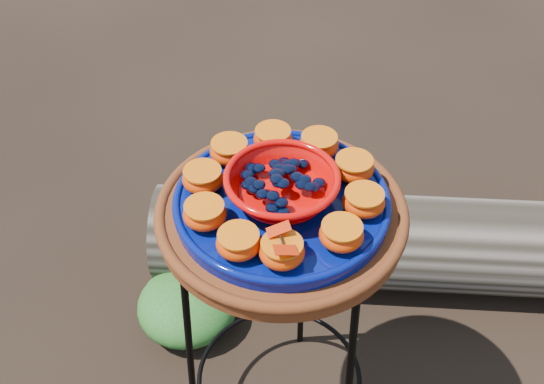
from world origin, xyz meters
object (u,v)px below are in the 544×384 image
(terracotta_saucer, at_px, (281,216))
(red_bowl, at_px, (282,188))
(cobalt_plate, at_px, (282,204))
(driftwood_log, at_px, (411,243))
(plant_stand, at_px, (280,330))

(terracotta_saucer, distance_m, red_bowl, 0.07)
(cobalt_plate, distance_m, red_bowl, 0.04)
(red_bowl, distance_m, driftwood_log, 0.88)
(plant_stand, relative_size, terracotta_saucer, 1.50)
(plant_stand, xyz_separation_m, red_bowl, (0.00, 0.00, 0.44))
(cobalt_plate, distance_m, driftwood_log, 0.86)
(cobalt_plate, xyz_separation_m, red_bowl, (0.00, 0.00, 0.04))
(terracotta_saucer, relative_size, driftwood_log, 0.31)
(cobalt_plate, relative_size, driftwood_log, 0.26)
(cobalt_plate, height_order, red_bowl, red_bowl)
(terracotta_saucer, relative_size, red_bowl, 2.33)
(terracotta_saucer, distance_m, cobalt_plate, 0.03)
(plant_stand, distance_m, driftwood_log, 0.64)
(terracotta_saucer, bearing_deg, red_bowl, 0.00)
(driftwood_log, bearing_deg, red_bowl, -114.71)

